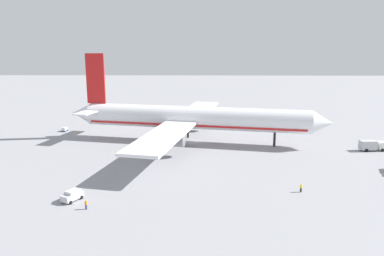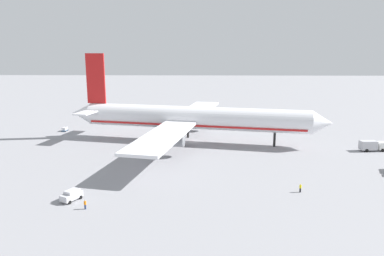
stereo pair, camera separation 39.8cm
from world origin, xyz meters
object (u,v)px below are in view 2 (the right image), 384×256
object	(u,v)px
service_van	(72,195)
ground_worker_3	(85,204)
ground_worker_0	(300,188)
traffic_cone_0	(314,128)
traffic_cone_1	(258,118)
baggage_cart_0	(65,129)
airliner	(190,118)
traffic_cone_2	(139,118)
service_truck_5	(372,145)

from	to	relation	value
service_van	ground_worker_3	distance (m)	5.15
ground_worker_0	service_van	bearing A→B (deg)	-173.28
traffic_cone_0	ground_worker_0	bearing A→B (deg)	-108.94
traffic_cone_0	ground_worker_3	bearing A→B (deg)	-131.15
traffic_cone_0	traffic_cone_1	xyz separation A→B (m)	(-16.50, 19.89, 0.00)
service_van	ground_worker_0	world-z (taller)	service_van
baggage_cart_0	ground_worker_3	size ratio (longest dim) A/B	2.00
baggage_cart_0	traffic_cone_0	distance (m)	85.80
airliner	traffic_cone_2	world-z (taller)	airliner
traffic_cone_1	baggage_cart_0	bearing A→B (deg)	-159.36
traffic_cone_1	ground_worker_3	bearing A→B (deg)	-115.99
ground_worker_3	ground_worker_0	bearing A→B (deg)	12.55
traffic_cone_1	airliner	bearing A→B (deg)	-123.36
service_van	baggage_cart_0	size ratio (longest dim) A/B	1.33
service_van	traffic_cone_1	world-z (taller)	service_van
ground_worker_3	traffic_cone_2	xyz separation A→B (m)	(-5.20, 86.44, -0.57)
traffic_cone_2	ground_worker_3	bearing A→B (deg)	-86.56
service_truck_5	traffic_cone_0	distance (m)	29.63
baggage_cart_0	ground_worker_3	xyz separation A→B (m)	(26.33, -61.68, 0.12)
service_van	traffic_cone_0	size ratio (longest dim) A/B	8.03
ground_worker_3	baggage_cart_0	bearing A→B (deg)	113.12
ground_worker_3	traffic_cone_1	distance (m)	97.56
service_truck_5	service_van	distance (m)	78.21
service_van	traffic_cone_2	bearing A→B (deg)	91.10
service_truck_5	traffic_cone_2	bearing A→B (deg)	146.39
traffic_cone_0	traffic_cone_2	size ratio (longest dim) A/B	1.00
service_truck_5	airliner	bearing A→B (deg)	169.71
baggage_cart_0	traffic_cone_1	xyz separation A→B (m)	(69.08, 26.02, -0.44)
airliner	traffic_cone_1	bearing A→B (deg)	56.64
ground_worker_0	traffic_cone_2	bearing A→B (deg)	119.59
service_van	baggage_cart_0	xyz separation A→B (m)	(-22.72, 58.02, -0.31)
ground_worker_0	traffic_cone_1	distance (m)	79.11
ground_worker_3	service_van	bearing A→B (deg)	134.65
traffic_cone_1	traffic_cone_0	bearing A→B (deg)	-50.31
airliner	traffic_cone_1	world-z (taller)	airliner
ground_worker_3	traffic_cone_1	bearing A→B (deg)	64.01
baggage_cart_0	airliner	bearing A→B (deg)	-17.66
ground_worker_0	traffic_cone_2	world-z (taller)	ground_worker_0
service_truck_5	traffic_cone_1	world-z (taller)	service_truck_5
ground_worker_0	traffic_cone_1	world-z (taller)	ground_worker_0
traffic_cone_1	traffic_cone_2	size ratio (longest dim) A/B	1.00
traffic_cone_1	service_truck_5	bearing A→B (deg)	-64.33
service_van	ground_worker_3	size ratio (longest dim) A/B	2.66
traffic_cone_1	service_van	bearing A→B (deg)	-118.88
service_van	traffic_cone_0	world-z (taller)	service_van
service_van	airliner	bearing A→B (deg)	65.48
baggage_cart_0	ground_worker_0	xyz separation A→B (m)	(65.30, -53.00, 0.15)
service_van	traffic_cone_0	bearing A→B (deg)	45.58
baggage_cart_0	traffic_cone_0	xyz separation A→B (m)	(85.58, 6.13, -0.44)
service_van	baggage_cart_0	world-z (taller)	service_van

